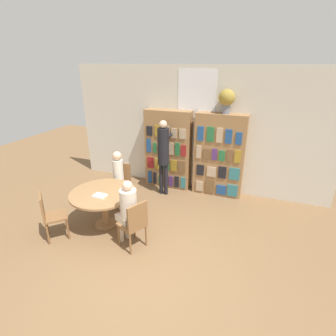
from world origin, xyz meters
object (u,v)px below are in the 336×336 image
Objects in this scene: flower_vase at (227,99)px; chair_near_camera at (50,214)px; bookshelf_left at (168,150)px; bookshelf_right at (219,156)px; reading_table at (104,197)px; seated_reader_left at (118,176)px; chair_left_side at (121,181)px; seated_reader_right at (127,208)px; librarian_standing at (163,151)px; chair_far_side at (134,223)px.

flower_vase is 0.58× the size of chair_near_camera.
bookshelf_right is at bearing -0.00° from bookshelf_left.
seated_reader_left reaches higher than reading_table.
bookshelf_right is at bearing 92.74° from chair_near_camera.
chair_near_camera is at bearing -131.05° from bookshelf_right.
seated_reader_right is (0.89, -1.31, 0.21)m from chair_left_side.
seated_reader_left is (-1.96, -1.38, -0.27)m from bookshelf_right.
bookshelf_left is at bearing 30.19° from seated_reader_right.
bookshelf_right is 1.08× the size of librarian_standing.
librarian_standing reaches higher than reading_table.
bookshelf_right is at bearing 2.12° from seated_reader_right.
reading_table is 1.40× the size of chair_far_side.
chair_near_camera and chair_far_side have the same top height.
reading_table is at bearing 90.00° from seated_reader_right.
reading_table is (-0.53, -2.16, -0.37)m from bookshelf_left.
bookshelf_right is (1.29, -0.00, 0.00)m from bookshelf_left.
bookshelf_left reaches higher than reading_table.
bookshelf_right reaches higher than reading_table.
bookshelf_right reaches higher than chair_far_side.
librarian_standing reaches higher than chair_left_side.
reading_table is (-1.89, -2.16, -1.68)m from flower_vase.
bookshelf_left is 1.55m from seated_reader_left.
reading_table is at bearing -103.71° from bookshelf_left.
chair_far_side is (-0.94, -2.58, -0.47)m from bookshelf_right.
chair_left_side reaches higher than reading_table.
flower_vase reaches higher than reading_table.
chair_near_camera is 1.74m from chair_left_side.
librarian_standing is (-0.28, 2.08, 0.60)m from chair_far_side.
chair_left_side is at bearing -137.95° from librarian_standing.
chair_left_side is (-0.70, -1.20, -0.47)m from bookshelf_left.
chair_near_camera is 0.50× the size of librarian_standing.
chair_near_camera is (-1.20, -2.86, -0.47)m from bookshelf_left.
seated_reader_left is at bearing -115.78° from bookshelf_left.
chair_left_side is at bearing -149.74° from flower_vase.
chair_left_side and chair_far_side have the same top height.
librarian_standing is at bearing 70.14° from reading_table.
bookshelf_left is 1.55× the size of seated_reader_left.
chair_left_side is 1.20m from librarian_standing.
reading_table is 0.80m from seated_reader_left.
chair_near_camera is 1.45m from seated_reader_right.
seated_reader_right is at bearing 58.16° from chair_near_camera.
chair_far_side is at bearing 54.00° from chair_near_camera.
flower_vase is 3.19m from seated_reader_right.
seated_reader_left is at bearing 100.21° from reading_table.
reading_table is at bearing -130.11° from bookshelf_right.
flower_vase reaches higher than seated_reader_right.
bookshelf_right is 2.18× the size of chair_far_side.
bookshelf_right is 2.18× the size of chair_near_camera.
bookshelf_left is at bearing -130.51° from chair_left_side.
chair_left_side is at bearing 63.00° from chair_far_side.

